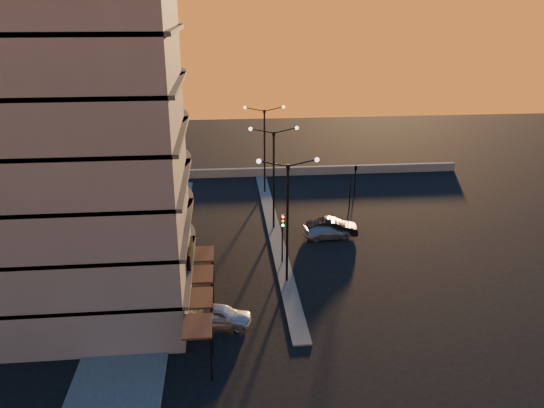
{
  "coord_description": "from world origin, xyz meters",
  "views": [
    {
      "loc": [
        -4.38,
        -34.54,
        19.33
      ],
      "look_at": [
        -0.48,
        6.48,
        3.75
      ],
      "focal_mm": 35.0,
      "sensor_mm": 36.0,
      "label": 1
    }
  ],
  "objects_px": {
    "car_sedan": "(332,227)",
    "car_wagon": "(327,232)",
    "streetlamp_mid": "(274,170)",
    "car_hatchback": "(220,315)",
    "traffic_light_main": "(283,231)"
  },
  "relations": [
    {
      "from": "car_hatchback",
      "to": "car_wagon",
      "type": "distance_m",
      "value": 15.78
    },
    {
      "from": "car_hatchback",
      "to": "car_sedan",
      "type": "bearing_deg",
      "value": -24.08
    },
    {
      "from": "car_hatchback",
      "to": "car_wagon",
      "type": "height_order",
      "value": "car_hatchback"
    },
    {
      "from": "streetlamp_mid",
      "to": "car_hatchback",
      "type": "relative_size",
      "value": 2.38
    },
    {
      "from": "car_hatchback",
      "to": "car_sedan",
      "type": "relative_size",
      "value": 0.87
    },
    {
      "from": "car_hatchback",
      "to": "traffic_light_main",
      "type": "bearing_deg",
      "value": -18.63
    },
    {
      "from": "streetlamp_mid",
      "to": "traffic_light_main",
      "type": "xyz_separation_m",
      "value": [
        0.0,
        -7.13,
        -2.7
      ]
    },
    {
      "from": "car_sedan",
      "to": "streetlamp_mid",
      "type": "bearing_deg",
      "value": 74.54
    },
    {
      "from": "car_sedan",
      "to": "car_hatchback",
      "type": "bearing_deg",
      "value": 148.96
    },
    {
      "from": "car_sedan",
      "to": "car_wagon",
      "type": "height_order",
      "value": "car_sedan"
    },
    {
      "from": "streetlamp_mid",
      "to": "car_hatchback",
      "type": "bearing_deg",
      "value": -107.92
    },
    {
      "from": "car_sedan",
      "to": "car_wagon",
      "type": "xyz_separation_m",
      "value": [
        -0.5,
        -0.59,
        -0.14
      ]
    },
    {
      "from": "car_hatchback",
      "to": "car_wagon",
      "type": "relative_size",
      "value": 0.94
    },
    {
      "from": "streetlamp_mid",
      "to": "car_sedan",
      "type": "relative_size",
      "value": 2.08
    },
    {
      "from": "streetlamp_mid",
      "to": "traffic_light_main",
      "type": "height_order",
      "value": "streetlamp_mid"
    }
  ]
}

